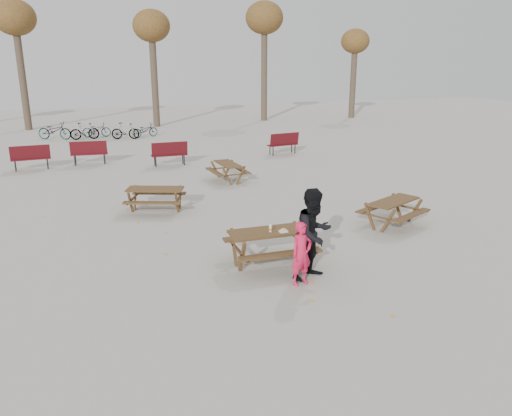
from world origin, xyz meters
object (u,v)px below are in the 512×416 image
object	(u,v)px
soda_bottle	(270,229)
adult	(314,234)
child	(302,254)
picnic_table_far	(228,172)
picnic_table_north	(156,200)
food_tray	(283,231)
picnic_table_east	(393,213)
main_picnic_table	(271,239)

from	to	relation	value
soda_bottle	adult	size ratio (longest dim) A/B	0.09
child	picnic_table_far	world-z (taller)	child
picnic_table_north	picnic_table_far	bearing A→B (deg)	64.42
picnic_table_far	food_tray	bearing A→B (deg)	168.29
soda_bottle	picnic_table_east	size ratio (longest dim) A/B	0.10
main_picnic_table	food_tray	xyz separation A→B (m)	(0.21, -0.18, 0.21)
main_picnic_table	soda_bottle	distance (m)	0.27
food_tray	soda_bottle	world-z (taller)	soda_bottle
food_tray	picnic_table_east	size ratio (longest dim) A/B	0.11
child	adult	bearing A→B (deg)	17.91
main_picnic_table	picnic_table_east	bearing A→B (deg)	19.43
child	picnic_table_far	bearing A→B (deg)	69.44
main_picnic_table	child	distance (m)	1.18
adult	soda_bottle	bearing A→B (deg)	103.81
adult	picnic_table_east	bearing A→B (deg)	12.54
main_picnic_table	child	bearing A→B (deg)	-79.70
food_tray	picnic_table_far	xyz separation A→B (m)	(1.03, 8.03, -0.46)
soda_bottle	child	distance (m)	1.13
soda_bottle	picnic_table_far	size ratio (longest dim) A/B	0.11
picnic_table_far	main_picnic_table	bearing A→B (deg)	166.58
food_tray	adult	xyz separation A→B (m)	(0.36, -0.75, 0.15)
food_tray	picnic_table_east	distance (m)	4.17
child	picnic_table_east	size ratio (longest dim) A/B	0.80
picnic_table_north	picnic_table_east	bearing A→B (deg)	-10.27
main_picnic_table	child	xyz separation A→B (m)	(0.21, -1.16, 0.06)
soda_bottle	picnic_table_far	xyz separation A→B (m)	(1.28, 7.92, -0.51)
picnic_table_east	picnic_table_far	bearing A→B (deg)	88.27
picnic_table_east	picnic_table_far	size ratio (longest dim) A/B	1.06
adult	picnic_table_east	world-z (taller)	adult
food_tray	child	world-z (taller)	child
soda_bottle	main_picnic_table	bearing A→B (deg)	61.31
food_tray	picnic_table_north	bearing A→B (deg)	112.02
child	adult	xyz separation A→B (m)	(0.36, 0.22, 0.29)
soda_bottle	picnic_table_east	bearing A→B (deg)	20.18
food_tray	adult	distance (m)	0.84
child	picnic_table_north	xyz separation A→B (m)	(-2.03, 6.00, -0.30)
soda_bottle	picnic_table_far	bearing A→B (deg)	80.78
soda_bottle	adult	bearing A→B (deg)	-54.53
main_picnic_table	child	world-z (taller)	child
main_picnic_table	soda_bottle	size ratio (longest dim) A/B	10.59
soda_bottle	picnic_table_far	distance (m)	8.04
child	picnic_table_north	world-z (taller)	child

